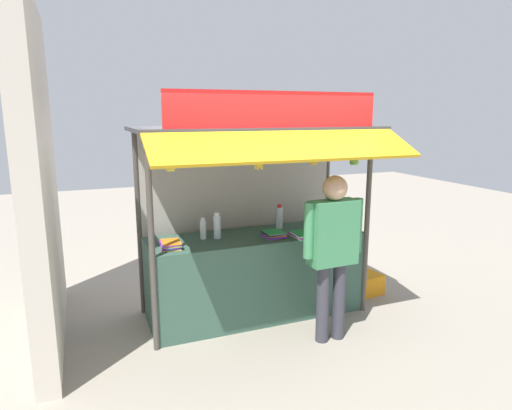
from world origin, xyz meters
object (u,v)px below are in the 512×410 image
at_px(water_bottle_right, 279,217).
at_px(banana_bunch_inner_left, 354,157).
at_px(banana_bunch_rightmost, 259,162).
at_px(plastic_crate, 364,283).
at_px(magazine_stack_back_right, 274,234).
at_px(banana_bunch_inner_right, 313,158).
at_px(water_bottle_far_left, 203,229).
at_px(banana_bunch_leftmost, 170,164).
at_px(magazine_stack_front_right, 170,245).
at_px(vendor_person, 333,243).
at_px(magazine_stack_back_left, 330,226).
at_px(magazine_stack_mid_left, 302,235).
at_px(water_bottle_mid_right, 217,226).

xyz_separation_m(water_bottle_right, banana_bunch_inner_left, (0.56, -0.68, 0.76)).
relative_size(banana_bunch_rightmost, plastic_crate, 0.75).
bearing_deg(magazine_stack_back_right, banana_bunch_inner_right, -46.57).
xyz_separation_m(water_bottle_far_left, water_bottle_right, (0.98, 0.12, 0.02)).
relative_size(water_bottle_right, banana_bunch_inner_left, 1.02).
relative_size(banana_bunch_leftmost, plastic_crate, 0.69).
bearing_deg(banana_bunch_inner_left, banana_bunch_inner_right, 179.97).
xyz_separation_m(magazine_stack_front_right, vendor_person, (1.49, -0.72, 0.05)).
distance_m(banana_bunch_rightmost, banana_bunch_inner_left, 1.10).
height_order(magazine_stack_back_left, magazine_stack_mid_left, magazine_stack_back_left).
bearing_deg(banana_bunch_inner_left, magazine_stack_mid_left, 158.97).
distance_m(magazine_stack_mid_left, banana_bunch_leftmost, 1.73).
relative_size(water_bottle_mid_right, banana_bunch_inner_right, 1.13).
xyz_separation_m(banana_bunch_inner_right, banana_bunch_inner_left, (0.50, -0.00, -0.02)).
height_order(magazine_stack_back_left, banana_bunch_inner_right, banana_bunch_inner_right).
distance_m(magazine_stack_back_right, plastic_crate, 1.67).
bearing_deg(water_bottle_mid_right, banana_bunch_rightmost, -61.48).
distance_m(water_bottle_far_left, plastic_crate, 2.36).
distance_m(water_bottle_far_left, magazine_stack_front_right, 0.46).
distance_m(water_bottle_right, magazine_stack_back_left, 0.61).
bearing_deg(banana_bunch_leftmost, water_bottle_mid_right, 41.73).
xyz_separation_m(water_bottle_mid_right, vendor_person, (0.94, -0.89, -0.06)).
distance_m(water_bottle_far_left, banana_bunch_inner_right, 1.43).
distance_m(magazine_stack_back_right, magazine_stack_front_right, 1.15).
height_order(banana_bunch_leftmost, banana_bunch_inner_right, same).
height_order(water_bottle_right, magazine_stack_mid_left, water_bottle_right).
height_order(water_bottle_right, plastic_crate, water_bottle_right).
xyz_separation_m(magazine_stack_back_left, magazine_stack_front_right, (-1.92, -0.04, -0.00)).
distance_m(magazine_stack_back_left, banana_bunch_inner_left, 0.95).
bearing_deg(magazine_stack_front_right, plastic_crate, 4.04).
distance_m(banana_bunch_leftmost, banana_bunch_rightmost, 0.88).
distance_m(magazine_stack_back_right, banana_bunch_inner_left, 1.22).
distance_m(vendor_person, plastic_crate, 1.67).
height_order(water_bottle_right, banana_bunch_leftmost, banana_bunch_leftmost).
bearing_deg(magazine_stack_back_right, plastic_crate, 8.79).
height_order(magazine_stack_mid_left, vendor_person, vendor_person).
relative_size(banana_bunch_leftmost, vendor_person, 0.15).
xyz_separation_m(vendor_person, plastic_crate, (1.07, 0.90, -0.91)).
height_order(banana_bunch_inner_left, plastic_crate, banana_bunch_inner_left).
relative_size(banana_bunch_inner_left, plastic_crate, 0.75).
height_order(magazine_stack_mid_left, banana_bunch_rightmost, banana_bunch_rightmost).
xyz_separation_m(banana_bunch_inner_left, plastic_crate, (0.62, 0.54, -1.72)).
bearing_deg(water_bottle_mid_right, magazine_stack_back_right, -19.45).
relative_size(banana_bunch_inner_right, plastic_crate, 0.69).
relative_size(vendor_person, plastic_crate, 4.61).
distance_m(water_bottle_far_left, magazine_stack_back_right, 0.79).
height_order(magazine_stack_back_left, banana_bunch_leftmost, banana_bunch_leftmost).
height_order(water_bottle_mid_right, magazine_stack_back_left, water_bottle_mid_right).
relative_size(water_bottle_mid_right, magazine_stack_mid_left, 0.96).
relative_size(water_bottle_mid_right, banana_bunch_inner_left, 1.04).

